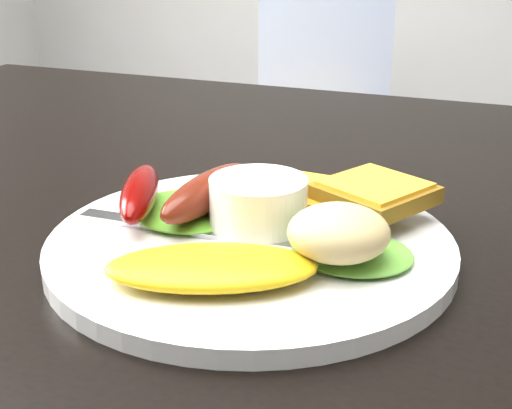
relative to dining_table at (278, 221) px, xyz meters
name	(u,v)px	position (x,y,z in m)	size (l,w,h in m)	color
dining_table	(278,221)	(0.00, 0.00, 0.00)	(1.20, 0.80, 0.04)	black
dining_chair	(305,130)	(-0.36, 1.24, -0.28)	(0.37, 0.37, 0.04)	tan
person	(476,3)	(0.07, 0.85, 0.10)	(0.59, 0.40, 1.65)	navy
plate	(251,246)	(0.02, -0.11, 0.03)	(0.27, 0.27, 0.01)	white
lettuce_left	(188,210)	(-0.04, -0.09, 0.04)	(0.09, 0.08, 0.01)	#3A9A1D
lettuce_right	(352,253)	(0.09, -0.11, 0.04)	(0.08, 0.07, 0.01)	olive
omelette	(211,267)	(0.02, -0.17, 0.04)	(0.12, 0.06, 0.02)	yellow
sausage_a	(140,193)	(-0.06, -0.11, 0.05)	(0.02, 0.10, 0.02)	#700200
sausage_b	(208,192)	(-0.02, -0.09, 0.05)	(0.03, 0.11, 0.03)	maroon
ramekin	(258,206)	(0.02, -0.09, 0.05)	(0.07, 0.07, 0.04)	white
toast_a	(312,200)	(0.04, -0.04, 0.04)	(0.07, 0.07, 0.01)	olive
toast_b	(374,194)	(0.09, -0.05, 0.05)	(0.07, 0.07, 0.01)	brown
potato_salad	(339,233)	(0.08, -0.13, 0.06)	(0.06, 0.06, 0.03)	beige
fork	(192,230)	(-0.02, -0.11, 0.03)	(0.17, 0.01, 0.00)	#ADAFB7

